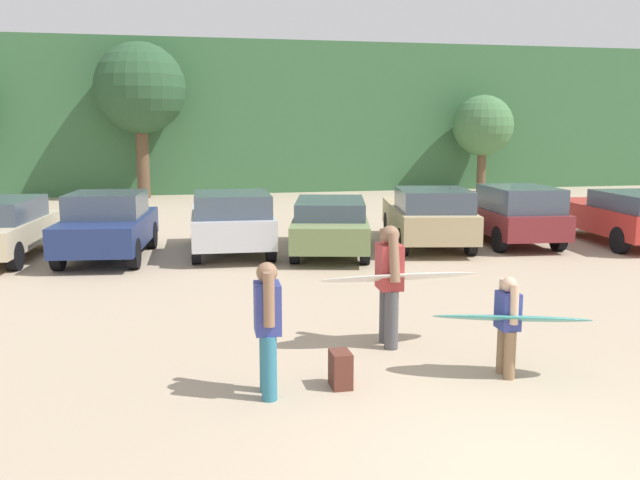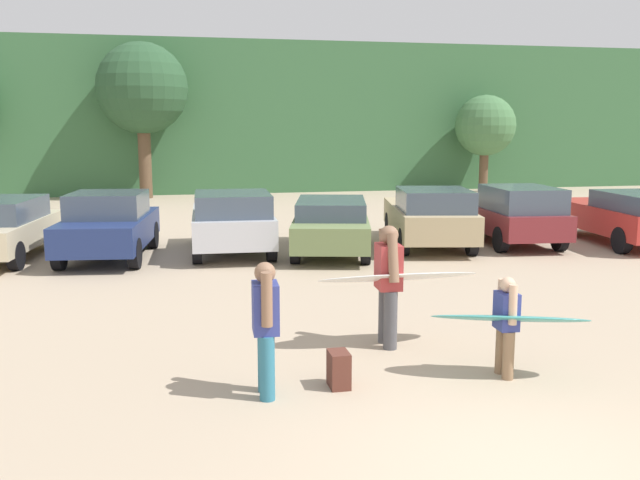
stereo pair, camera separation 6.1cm
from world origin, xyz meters
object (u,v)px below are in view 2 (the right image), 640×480
Objects in this scene: person_companion at (266,321)px; backpack_dropped at (339,369)px; parked_car_red at (625,215)px; surfboard_teal at (510,319)px; parked_car_maroon at (514,214)px; parked_car_olive_green at (331,224)px; parked_car_navy at (109,225)px; parked_car_tan at (429,216)px; person_child at (506,321)px; parked_car_silver at (232,220)px; person_adult at (388,279)px; surfboard_white at (398,277)px.

person_companion is 3.60× the size of backpack_dropped.
parked_car_red reaches higher than surfboard_teal.
parked_car_maroon reaches higher than surfboard_teal.
parked_car_maroon is at bearing -74.47° from parked_car_olive_green.
parked_car_navy is 10.51m from parked_car_maroon.
parked_car_tan is 2.35m from parked_car_maroon.
parked_car_maroon is at bearing -83.07° from parked_car_tan.
parked_car_tan is at bearing -69.16° from parked_car_olive_green.
parked_car_tan reaches higher than parked_car_red.
person_companion is 1.14m from backpack_dropped.
person_child is 0.80× the size of person_companion.
person_companion is at bearing 3.11° from person_child.
parked_car_silver is 9.42× the size of backpack_dropped.
person_child is (1.09, -1.51, -0.27)m from person_adult.
parked_car_maroon is 9.41× the size of backpack_dropped.
parked_car_maroon is (7.55, -0.21, -0.01)m from parked_car_silver.
parked_car_red is (10.46, -0.86, -0.04)m from parked_car_silver.
parked_car_red is at bearing -86.63° from parked_car_navy.
person_adult is at bearing 147.01° from parked_car_maroon.
parked_car_navy is 2.97m from parked_car_silver.
surfboard_teal is (-4.83, -9.21, -0.07)m from parked_car_maroon.
surfboard_white is (0.15, -0.02, 0.02)m from person_adult.
person_child is (0.21, -9.02, -0.01)m from parked_car_olive_green.
person_child reaches higher than surfboard_teal.
person_child is (5.63, -9.38, -0.09)m from parked_car_navy.
surfboard_white is at bearing -142.30° from parked_car_navy.
parked_car_navy is at bearing 92.86° from parked_car_silver.
backpack_dropped is at bearing -152.63° from parked_car_navy.
parked_car_silver is at bearing 93.29° from parked_car_maroon.
person_companion is (-0.40, -9.41, 0.07)m from parked_car_silver.
parked_car_tan is (5.21, -0.03, -0.02)m from parked_car_silver.
parked_car_navy is 13.46m from parked_car_red.
parked_car_navy is 3.28× the size of person_child.
surfboard_white is (-0.73, -7.52, 0.28)m from parked_car_olive_green.
parked_car_maroon is at bearing -99.34° from surfboard_teal.
person_adult is 1.88m from person_child.
parked_car_silver is at bearing 93.08° from backpack_dropped.
person_child is 3.08m from person_companion.
parked_car_silver reaches higher than parked_car_olive_green.
person_adult is at bearing -51.30° from person_child.
surfboard_teal is (-2.49, -9.39, -0.06)m from parked_car_tan.
parked_car_silver is 9.36m from backpack_dropped.
person_companion is at bearing -157.80° from parked_car_navy.
backpack_dropped is at bearing 49.48° from surfboard_white.
parked_car_tan is 3.80× the size of person_child.
person_adult is 0.15m from surfboard_white.
person_adult is 1.96m from backpack_dropped.
surfboard_white is at bearing 177.01° from person_adult.
parked_car_maroon is 2.61× the size of person_companion.
parked_car_red reaches higher than parked_car_olive_green.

